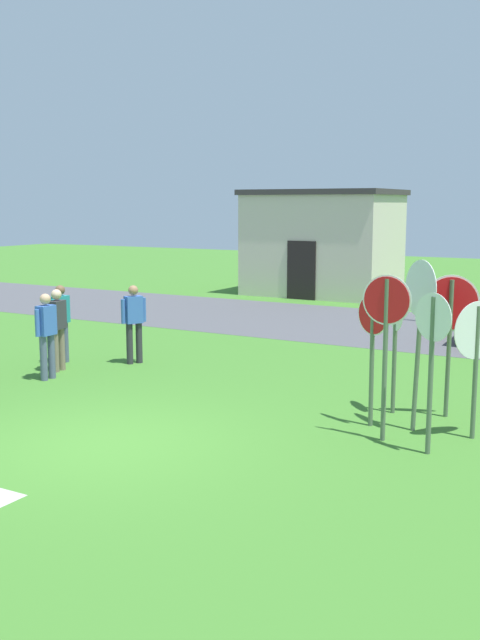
# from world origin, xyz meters

# --- Properties ---
(ground_plane) EXTENTS (80.00, 80.00, 0.00)m
(ground_plane) POSITION_xyz_m (0.00, 0.00, 0.00)
(ground_plane) COLOR #3D7528
(street_asphalt) EXTENTS (60.00, 6.40, 0.01)m
(street_asphalt) POSITION_xyz_m (0.00, 11.77, 0.00)
(street_asphalt) COLOR #4C4C51
(street_asphalt) RESTS_ON ground
(building_background) EXTENTS (5.44, 3.96, 3.93)m
(building_background) POSITION_xyz_m (-4.45, 18.02, 1.97)
(building_background) COLOR beige
(building_background) RESTS_ON ground
(stop_sign_rear_left) EXTENTS (0.72, 0.07, 2.42)m
(stop_sign_rear_left) POSITION_xyz_m (3.37, 2.10, 1.64)
(stop_sign_rear_left) COLOR #51664C
(stop_sign_rear_left) RESTS_ON ground
(stop_sign_low_front) EXTENTS (0.84, 0.40, 2.30)m
(stop_sign_low_front) POSITION_xyz_m (3.87, 3.74, 1.59)
(stop_sign_low_front) COLOR #51664C
(stop_sign_low_front) RESTS_ON ground
(stop_sign_nearest) EXTENTS (0.58, 0.31, 2.07)m
(stop_sign_nearest) POSITION_xyz_m (2.96, 2.70, 1.39)
(stop_sign_nearest) COLOR #51664C
(stop_sign_nearest) RESTS_ON ground
(stop_sign_center_cluster) EXTENTS (0.65, 0.60, 2.59)m
(stop_sign_center_cluster) POSITION_xyz_m (3.64, 2.82, 1.79)
(stop_sign_center_cluster) COLOR #51664C
(stop_sign_center_cluster) RESTS_ON ground
(stop_sign_leaning_right) EXTENTS (0.42, 0.56, 2.06)m
(stop_sign_leaning_right) POSITION_xyz_m (3.05, 3.57, 1.40)
(stop_sign_leaning_right) COLOR #51664C
(stop_sign_leaning_right) RESTS_ON ground
(stop_sign_far_back) EXTENTS (0.50, 0.69, 2.03)m
(stop_sign_far_back) POSITION_xyz_m (4.48, 2.85, 1.39)
(stop_sign_far_back) COLOR #51664C
(stop_sign_far_back) RESTS_ON ground
(stop_sign_rear_right) EXTENTS (0.58, 0.33, 2.23)m
(stop_sign_rear_right) POSITION_xyz_m (4.10, 1.85, 1.50)
(stop_sign_rear_right) COLOR #51664C
(stop_sign_rear_right) RESTS_ON ground
(person_on_left) EXTENTS (0.25, 0.57, 1.69)m
(person_on_left) POSITION_xyz_m (-4.38, 3.78, 0.95)
(person_on_left) COLOR #4C5670
(person_on_left) RESTS_ON ground
(person_in_teal) EXTENTS (0.27, 0.56, 1.69)m
(person_in_teal) POSITION_xyz_m (-3.90, 3.17, 0.95)
(person_in_teal) COLOR #7A6B56
(person_in_teal) RESTS_ON ground
(person_with_sunhat) EXTENTS (0.23, 0.57, 1.69)m
(person_with_sunhat) POSITION_xyz_m (-3.57, 2.51, 0.95)
(person_with_sunhat) COLOR #4C5670
(person_with_sunhat) RESTS_ON ground
(person_holding_notes) EXTENTS (0.36, 0.51, 1.69)m
(person_holding_notes) POSITION_xyz_m (-3.00, 4.53, 0.95)
(person_holding_notes) COLOR #2D2D33
(person_holding_notes) RESTS_ON ground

